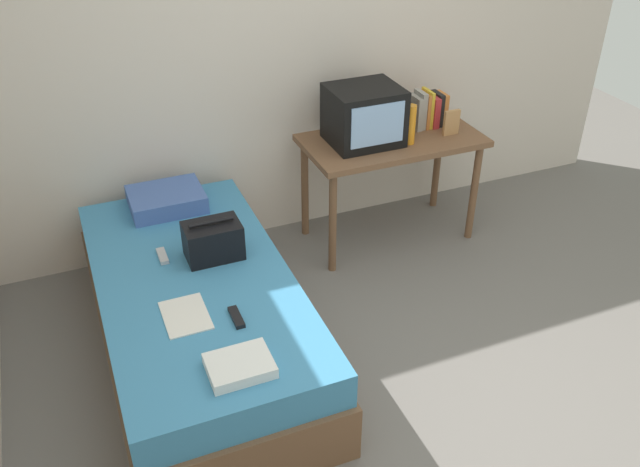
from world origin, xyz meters
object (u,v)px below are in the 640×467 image
at_px(bed, 199,315).
at_px(remote_silver, 162,256).
at_px(book_row, 428,110).
at_px(magazine, 186,315).
at_px(picture_frame, 451,123).
at_px(remote_dark, 236,317).
at_px(water_bottle, 410,125).
at_px(desk, 391,151).
at_px(folded_towel, 240,366).
at_px(tv, 364,115).
at_px(handbag, 213,240).
at_px(pillow, 166,199).

distance_m(bed, remote_silver, 0.38).
height_order(book_row, magazine, book_row).
height_order(picture_frame, remote_dark, picture_frame).
bearing_deg(bed, water_bottle, 19.97).
xyz_separation_m(water_bottle, magazine, (-1.66, -0.86, -0.37)).
relative_size(bed, magazine, 6.90).
bearing_deg(desk, folded_towel, -135.88).
height_order(tv, book_row, tv).
relative_size(bed, water_bottle, 7.85).
bearing_deg(remote_silver, handbag, -19.22).
relative_size(bed, handbag, 6.67).
relative_size(magazine, remote_dark, 1.86).
relative_size(water_bottle, remote_dark, 1.63).
bearing_deg(remote_dark, water_bottle, 33.97).
relative_size(handbag, remote_dark, 1.92).
distance_m(water_bottle, handbag, 1.49).
height_order(book_row, picture_frame, book_row).
height_order(book_row, handbag, book_row).
xyz_separation_m(picture_frame, magazine, (-1.98, -0.87, -0.32)).
bearing_deg(magazine, pillow, 83.02).
bearing_deg(tv, pillow, 176.78).
height_order(desk, remote_silver, desk).
bearing_deg(book_row, bed, -156.95).
distance_m(bed, magazine, 0.41).
distance_m(picture_frame, pillow, 1.88).
bearing_deg(handbag, folded_towel, -97.84).
height_order(bed, handbag, handbag).
relative_size(water_bottle, folded_towel, 0.91).
height_order(tv, folded_towel, tv).
distance_m(book_row, magazine, 2.21).
bearing_deg(water_bottle, remote_silver, -168.96).
bearing_deg(folded_towel, desk, 44.12).
distance_m(desk, folded_towel, 2.05).
distance_m(desk, picture_frame, 0.43).
height_order(tv, water_bottle, tv).
bearing_deg(handbag, remote_silver, 160.78).
relative_size(pillow, remote_silver, 3.03).
xyz_separation_m(magazine, folded_towel, (0.14, -0.45, 0.02)).
relative_size(tv, pillow, 1.01).
relative_size(bed, picture_frame, 11.99).
bearing_deg(bed, book_row, 23.05).
relative_size(pillow, folded_towel, 1.56).
height_order(book_row, folded_towel, book_row).
bearing_deg(folded_towel, water_bottle, 40.64).
bearing_deg(water_bottle, pillow, 172.43).
height_order(bed, desk, desk).
distance_m(water_bottle, folded_towel, 2.04).
distance_m(book_row, handbag, 1.78).
height_order(desk, remote_dark, desk).
bearing_deg(bed, handbag, 44.56).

